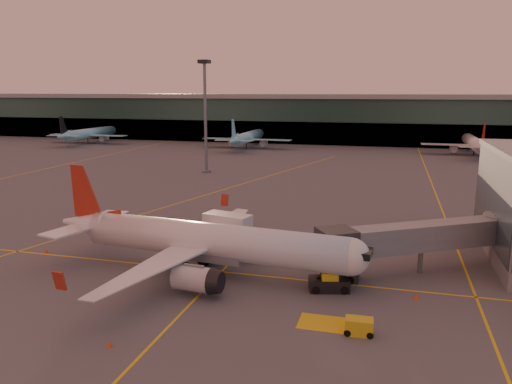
% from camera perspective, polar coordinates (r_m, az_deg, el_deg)
% --- Properties ---
extents(ground, '(600.00, 600.00, 0.00)m').
position_cam_1_polar(ground, '(51.08, -11.27, -10.33)').
color(ground, '#4C4F54').
rests_on(ground, ground).
extents(taxi_markings, '(100.12, 173.00, 0.01)m').
position_cam_1_polar(taxi_markings, '(93.36, -3.13, -0.13)').
color(taxi_markings, yellow).
rests_on(taxi_markings, ground).
extents(terminal, '(400.00, 20.00, 17.60)m').
position_cam_1_polar(terminal, '(185.55, 8.69, 8.27)').
color(terminal, '#19382D').
rests_on(terminal, ground).
extents(mast_west_near, '(2.40, 2.40, 25.60)m').
position_cam_1_polar(mast_west_near, '(116.06, -5.82, 9.50)').
color(mast_west_near, slate).
rests_on(mast_west_near, ground).
extents(distant_aircraft_row, '(290.00, 34.00, 13.00)m').
position_cam_1_polar(distant_aircraft_row, '(166.88, 0.41, 5.04)').
color(distant_aircraft_row, '#8DDCED').
rests_on(distant_aircraft_row, ground).
extents(main_airplane, '(35.31, 31.87, 10.65)m').
position_cam_1_polar(main_airplane, '(52.31, -6.15, -5.62)').
color(main_airplane, white).
rests_on(main_airplane, ground).
extents(jet_bridge, '(21.61, 15.14, 5.45)m').
position_cam_1_polar(jet_bridge, '(55.64, 19.51, -4.93)').
color(jet_bridge, slate).
rests_on(jet_bridge, ground).
extents(catering_truck, '(6.13, 3.84, 4.42)m').
position_cam_1_polar(catering_truck, '(59.80, -3.22, -4.32)').
color(catering_truck, '#9F3B16').
rests_on(catering_truck, ground).
extents(gpu_cart, '(2.28, 1.40, 1.30)m').
position_cam_1_polar(gpu_cart, '(41.30, 11.70, -14.85)').
color(gpu_cart, gold).
rests_on(gpu_cart, ground).
extents(pushback_tug, '(4.17, 2.89, 1.95)m').
position_cam_1_polar(pushback_tug, '(48.96, 8.35, -10.21)').
color(pushback_tug, black).
rests_on(pushback_tug, ground).
extents(cone_nose, '(0.46, 0.46, 0.58)m').
position_cam_1_polar(cone_nose, '(48.97, 17.83, -11.30)').
color(cone_nose, '#F9400D').
rests_on(cone_nose, ground).
extents(cone_tail, '(0.43, 0.43, 0.55)m').
position_cam_1_polar(cone_tail, '(64.30, -22.86, -6.19)').
color(cone_tail, '#F9400D').
rests_on(cone_tail, ground).
extents(cone_wing_right, '(0.41, 0.41, 0.53)m').
position_cam_1_polar(cone_wing_right, '(40.45, -16.42, -16.30)').
color(cone_wing_right, '#F9400D').
rests_on(cone_wing_right, ground).
extents(cone_wing_left, '(0.48, 0.48, 0.61)m').
position_cam_1_polar(cone_wing_left, '(68.12, -1.03, -4.26)').
color(cone_wing_left, '#F9400D').
rests_on(cone_wing_left, ground).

